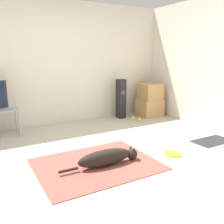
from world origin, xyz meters
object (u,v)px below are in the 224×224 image
object	(u,v)px
frisbee	(173,154)
cardboard_box_upper	(150,91)
tennis_ball_by_boxes	(133,119)
floor_speaker	(121,99)
dog	(108,157)
cardboard_box_lower	(149,107)
tennis_ball_near_speaker	(139,119)
tennis_ball_loose_on_carpet	(133,117)

from	to	relation	value
frisbee	cardboard_box_upper	distance (m)	2.50
frisbee	tennis_ball_by_boxes	bearing A→B (deg)	72.31
floor_speaker	dog	bearing A→B (deg)	-125.51
dog	cardboard_box_upper	xyz separation A→B (m)	(2.23, 1.95, 0.48)
cardboard_box_lower	tennis_ball_near_speaker	distance (m)	0.58
cardboard_box_upper	tennis_ball_by_boxes	size ratio (longest dim) A/B	7.26
cardboard_box_lower	cardboard_box_upper	distance (m)	0.39
cardboard_box_upper	floor_speaker	xyz separation A→B (m)	(-0.72, 0.18, -0.14)
dog	tennis_ball_near_speaker	world-z (taller)	dog
floor_speaker	tennis_ball_loose_on_carpet	distance (m)	0.52
floor_speaker	tennis_ball_loose_on_carpet	size ratio (longest dim) A/B	13.73
dog	tennis_ball_by_boxes	distance (m)	2.44
dog	tennis_ball_loose_on_carpet	size ratio (longest dim) A/B	17.23
tennis_ball_by_boxes	tennis_ball_loose_on_carpet	world-z (taller)	same
cardboard_box_upper	tennis_ball_near_speaker	distance (m)	0.79
tennis_ball_by_boxes	tennis_ball_near_speaker	xyz separation A→B (m)	(0.10, -0.11, 0.00)
dog	frisbee	world-z (taller)	dog
dog	tennis_ball_near_speaker	xyz separation A→B (m)	(1.74, 1.69, -0.09)
cardboard_box_lower	tennis_ball_loose_on_carpet	world-z (taller)	cardboard_box_lower
tennis_ball_by_boxes	tennis_ball_near_speaker	distance (m)	0.15
cardboard_box_upper	cardboard_box_lower	bearing A→B (deg)	150.30
frisbee	floor_speaker	xyz separation A→B (m)	(0.50, 2.28, 0.44)
cardboard_box_upper	floor_speaker	size ratio (longest dim) A/B	0.53
tennis_ball_loose_on_carpet	floor_speaker	bearing A→B (deg)	133.76
dog	floor_speaker	xyz separation A→B (m)	(1.52, 2.13, 0.33)
tennis_ball_loose_on_carpet	cardboard_box_lower	bearing A→B (deg)	5.49
cardboard_box_lower	tennis_ball_by_boxes	distance (m)	0.62
floor_speaker	tennis_ball_near_speaker	size ratio (longest dim) A/B	13.73
tennis_ball_near_speaker	cardboard_box_upper	bearing A→B (deg)	27.47
floor_speaker	frisbee	bearing A→B (deg)	-102.31
floor_speaker	tennis_ball_loose_on_carpet	world-z (taller)	floor_speaker
cardboard_box_upper	floor_speaker	distance (m)	0.75
tennis_ball_by_boxes	tennis_ball_loose_on_carpet	distance (m)	0.14
tennis_ball_by_boxes	tennis_ball_near_speaker	world-z (taller)	same
dog	frisbee	xyz separation A→B (m)	(1.02, -0.15, -0.11)
frisbee	tennis_ball_loose_on_carpet	world-z (taller)	tennis_ball_loose_on_carpet
cardboard_box_upper	tennis_ball_loose_on_carpet	size ratio (longest dim) A/B	7.26
tennis_ball_by_boxes	tennis_ball_loose_on_carpet	size ratio (longest dim) A/B	1.00
cardboard_box_upper	frisbee	bearing A→B (deg)	-120.02
cardboard_box_upper	floor_speaker	bearing A→B (deg)	165.93
tennis_ball_near_speaker	frisbee	bearing A→B (deg)	-111.31
cardboard_box_lower	floor_speaker	bearing A→B (deg)	166.27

